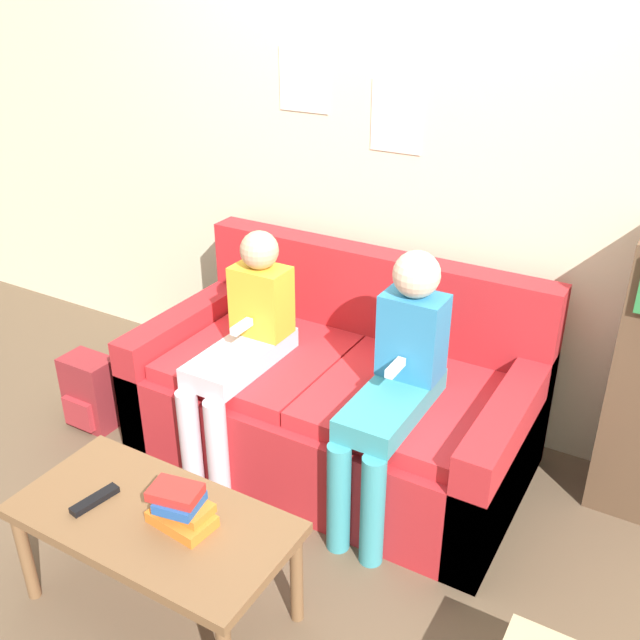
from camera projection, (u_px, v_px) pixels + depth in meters
ground_plane at (266, 526)px, 2.84m from camera, size 10.00×10.00×0.00m
wall_back at (398, 144)px, 3.11m from camera, size 8.00×0.06×2.60m
couch at (336, 399)px, 3.15m from camera, size 1.68×0.90×0.87m
coffee_table at (153, 527)px, 2.33m from camera, size 0.94×0.47×0.41m
person_left at (242, 343)px, 3.00m from camera, size 0.24×0.60×1.03m
person_right at (396, 380)px, 2.68m from camera, size 0.24×0.60×1.08m
tv_remote at (95, 500)px, 2.35m from camera, size 0.07×0.17×0.02m
book_stack at (181, 508)px, 2.25m from camera, size 0.22×0.15×0.14m
backpack at (91, 393)px, 3.39m from camera, size 0.24×0.19×0.36m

